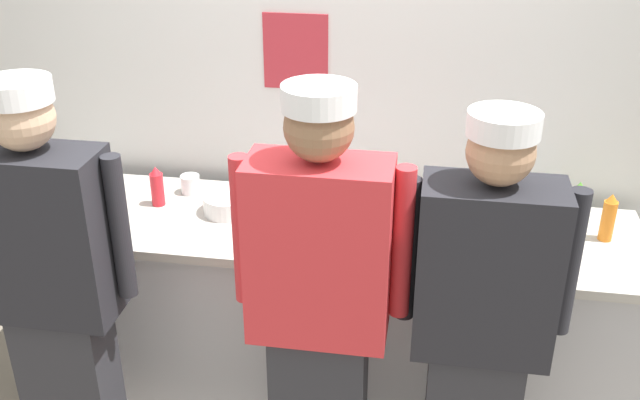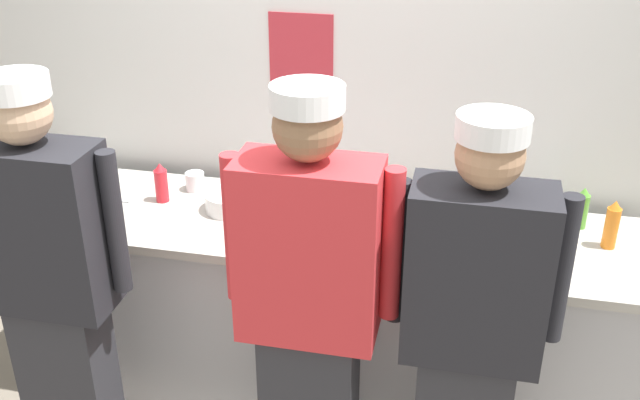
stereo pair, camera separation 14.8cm
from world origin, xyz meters
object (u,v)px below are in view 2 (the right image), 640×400
ramekin_yellow_sauce (104,219)px  deli_cup (195,181)px  chef_center (309,306)px  mixing_bowl_steel (510,229)px  squeeze_bottle_primary (161,183)px  plate_stack_front (230,202)px  chefs_knife (98,197)px  chef_near_left (51,281)px  squeeze_bottle_spare (612,225)px  chef_far_right (471,329)px  plate_stack_rear (383,214)px  ramekin_red_sauce (56,213)px  squeeze_bottle_secondary (582,209)px  sheet_tray (306,222)px

ramekin_yellow_sauce → deli_cup: bearing=56.8°
chef_center → mixing_bowl_steel: 0.99m
squeeze_bottle_primary → mixing_bowl_steel: bearing=-1.3°
plate_stack_front → chefs_knife: bearing=-178.1°
mixing_bowl_steel → squeeze_bottle_primary: 1.57m
chef_near_left → chefs_knife: bearing=104.5°
chefs_knife → squeeze_bottle_spare: bearing=1.0°
chef_center → mixing_bowl_steel: (0.70, 0.70, 0.02)m
chef_near_left → plate_stack_front: 0.87m
chef_far_right → plate_stack_rear: size_ratio=7.79×
chef_far_right → deli_cup: (-1.33, 0.84, 0.05)m
chef_near_left → squeeze_bottle_primary: size_ratio=9.10×
mixing_bowl_steel → deli_cup: 1.47m
mixing_bowl_steel → squeeze_bottle_spare: 0.40m
ramekin_yellow_sauce → ramekin_red_sauce: (-0.23, 0.01, 0.00)m
squeeze_bottle_primary → squeeze_bottle_spare: bearing=-0.1°
mixing_bowl_steel → squeeze_bottle_secondary: squeeze_bottle_secondary is taller
deli_cup → chefs_knife: 0.45m
squeeze_bottle_secondary → squeeze_bottle_spare: 0.18m
squeeze_bottle_primary → deli_cup: 0.18m
squeeze_bottle_spare → ramekin_red_sauce: size_ratio=1.98×
sheet_tray → ramekin_red_sauce: (-1.10, -0.17, 0.01)m
deli_cup → plate_stack_rear: bearing=-8.3°
mixing_bowl_steel → sheet_tray: size_ratio=0.96×
sheet_tray → ramekin_yellow_sauce: bearing=-168.3°
chef_far_right → plate_stack_front: bearing=148.4°
chef_center → plate_stack_rear: bearing=78.0°
chef_near_left → plate_stack_rear: size_ratio=8.00×
chef_center → squeeze_bottle_spare: bearing=33.8°
chef_center → chef_far_right: size_ratio=1.04×
chefs_knife → mixing_bowl_steel: bearing=0.2°
chef_far_right → plate_stack_front: (-1.09, 0.67, 0.05)m
chef_far_right → chef_center: bearing=-176.0°
sheet_tray → deli_cup: deli_cup is taller
chef_far_right → squeeze_bottle_primary: bearing=154.1°
sheet_tray → chefs_knife: sheet_tray is taller
plate_stack_rear → deli_cup: deli_cup is taller
squeeze_bottle_primary → ramekin_yellow_sauce: size_ratio=2.02×
mixing_bowl_steel → squeeze_bottle_spare: squeeze_bottle_spare is taller
plate_stack_rear → squeeze_bottle_spare: 0.94m
squeeze_bottle_spare → squeeze_bottle_secondary: bearing=123.1°
squeeze_bottle_secondary → deli_cup: squeeze_bottle_secondary is taller
chefs_knife → chef_far_right: bearing=-20.6°
chef_center → ramekin_yellow_sauce: bearing=155.5°
squeeze_bottle_secondary → ramekin_red_sauce: bearing=-169.8°
chef_center → chefs_knife: 1.36m
chef_center → plate_stack_front: bearing=126.8°
sheet_tray → ramekin_red_sauce: bearing=-171.0°
squeeze_bottle_secondary → deli_cup: (-1.76, -0.00, -0.05)m
chef_far_right → sheet_tray: bearing=140.0°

